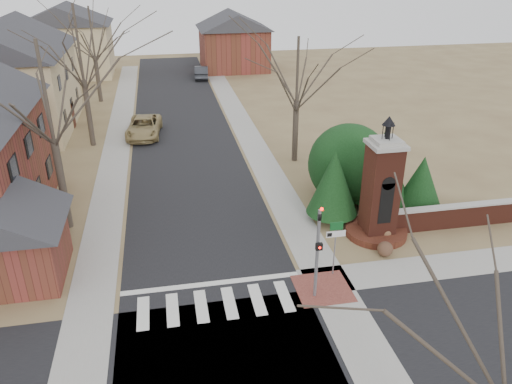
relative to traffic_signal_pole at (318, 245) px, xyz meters
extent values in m
plane|color=brown|center=(-4.30, -0.57, -2.59)|extent=(120.00, 120.00, 0.00)
cube|color=black|center=(-4.30, 21.43, -2.58)|extent=(8.00, 70.00, 0.01)
cube|color=black|center=(-4.30, -3.57, -2.58)|extent=(120.00, 8.00, 0.01)
cube|color=silver|center=(-4.30, 0.23, -2.58)|extent=(8.00, 2.20, 0.02)
cube|color=silver|center=(-4.30, 1.73, -2.58)|extent=(8.00, 0.35, 0.02)
cube|color=gray|center=(0.90, 21.43, -2.58)|extent=(2.00, 60.00, 0.02)
cube|color=gray|center=(-9.50, 21.43, -2.58)|extent=(2.00, 60.00, 0.02)
cube|color=brown|center=(0.50, 0.43, -2.57)|extent=(2.40, 2.40, 0.02)
cylinder|color=slate|center=(0.00, 0.03, -0.49)|extent=(0.14, 0.14, 4.20)
imported|color=black|center=(0.00, 0.03, 1.46)|extent=(0.15, 0.18, 0.90)
sphere|color=#FF0C05|center=(0.00, -0.19, 1.76)|extent=(0.14, 0.14, 0.14)
cube|color=black|center=(0.00, -0.15, 0.01)|extent=(0.28, 0.16, 0.30)
sphere|color=#FF0C05|center=(0.00, -0.24, 0.01)|extent=(0.11, 0.11, 0.11)
cylinder|color=slate|center=(1.30, 1.43, -1.29)|extent=(0.06, 0.06, 2.60)
cube|color=silver|center=(1.30, 1.41, -0.44)|extent=(0.90, 0.03, 0.30)
cube|color=black|center=(1.00, 1.39, -0.44)|extent=(0.22, 0.02, 0.18)
cube|color=#104D1E|center=(1.30, 1.41, -0.04)|extent=(0.60, 0.03, 0.40)
cylinder|color=#582519|center=(4.70, 4.43, -2.41)|extent=(3.20, 3.20, 0.36)
cube|color=#582519|center=(4.70, 4.43, -0.09)|extent=(1.50, 1.50, 5.00)
cube|color=black|center=(4.70, 3.71, -0.39)|extent=(0.70, 0.10, 2.20)
cube|color=gray|center=(4.70, 4.43, 2.46)|extent=(1.70, 1.70, 0.20)
cube|color=gray|center=(4.70, 4.43, 2.66)|extent=(1.30, 1.30, 0.20)
cylinder|color=black|center=(4.70, 4.43, 3.06)|extent=(0.20, 0.20, 0.60)
cone|color=black|center=(4.70, 4.43, 3.66)|extent=(0.64, 0.64, 0.45)
cube|color=#582519|center=(9.20, 4.43, -1.99)|extent=(7.50, 0.40, 1.20)
cube|color=gray|center=(9.20, 4.43, -1.34)|extent=(7.50, 0.50, 0.10)
cube|color=tan|center=(-17.80, 26.43, 0.61)|extent=(9.00, 12.00, 6.40)
cube|color=maroon|center=(-12.80, 3.93, -1.19)|extent=(4.00, 4.00, 2.80)
cube|color=tan|center=(-16.30, 47.43, 0.41)|extent=(10.00, 8.00, 6.00)
cube|color=tan|center=(-19.10, 45.83, 4.40)|extent=(0.75, 0.75, 3.08)
cube|color=maroon|center=(3.70, 47.43, -0.09)|extent=(8.00, 8.00, 5.00)
cube|color=maroon|center=(1.46, 45.83, 3.31)|extent=(0.75, 0.75, 2.80)
cylinder|color=#473D33|center=(2.90, 6.43, -2.34)|extent=(0.20, 0.20, 0.50)
cone|color=black|center=(2.90, 6.43, -0.29)|extent=(2.80, 2.80, 3.60)
cylinder|color=#473D33|center=(6.20, 7.63, -2.34)|extent=(0.20, 0.20, 0.50)
cone|color=black|center=(6.20, 7.63, 0.01)|extent=(3.40, 3.40, 4.20)
cylinder|color=#473D33|center=(8.20, 6.63, -2.34)|extent=(0.20, 0.20, 0.50)
cone|color=black|center=(8.20, 6.63, -0.69)|extent=(2.40, 2.40, 2.80)
sphere|color=black|center=(4.70, 8.93, -0.19)|extent=(4.80, 4.80, 4.80)
cylinder|color=#473D33|center=(-11.30, 8.43, -0.17)|extent=(0.40, 0.40, 4.83)
cylinder|color=#473D33|center=(-11.30, 21.43, -0.07)|extent=(0.40, 0.40, 5.04)
cylinder|color=#473D33|center=(-11.80, 34.43, -0.38)|extent=(0.40, 0.40, 4.41)
cylinder|color=#473D33|center=(3.20, 15.43, -0.49)|extent=(0.40, 0.40, 4.20)
imported|color=#A18C57|center=(-7.39, 22.89, -1.83)|extent=(3.07, 5.70, 1.52)
imported|color=#2F3137|center=(-0.90, 42.76, -1.85)|extent=(1.95, 4.57, 1.46)
sphere|color=#523625|center=(4.30, 2.43, -2.21)|extent=(0.76, 0.76, 0.76)
sphere|color=brown|center=(5.00, 4.03, -2.19)|extent=(0.80, 0.80, 0.80)
camera|label=1|loc=(-5.84, -16.73, 10.82)|focal=35.00mm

